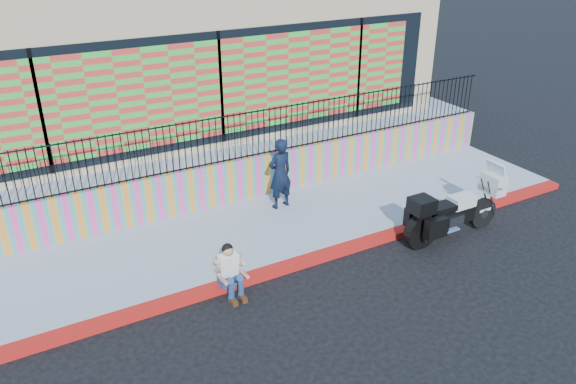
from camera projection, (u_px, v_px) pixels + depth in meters
ground at (303, 265)px, 11.95m from camera, size 90.00×90.00×0.00m
red_curb at (303, 262)px, 11.92m from camera, size 16.00×0.30×0.15m
sidewalk at (268, 228)px, 13.22m from camera, size 16.00×3.00×0.15m
mural_wall at (239, 179)px, 14.21m from camera, size 16.00×0.20×1.10m
metal_fence at (237, 137)px, 13.71m from camera, size 15.80×0.04×1.20m
elevated_platform at (174, 125)px, 18.25m from camera, size 16.00×10.00×1.25m
storefront_building at (168, 44)px, 16.94m from camera, size 14.00×8.06×4.00m
police_motorcycle at (452, 211)px, 12.71m from camera, size 2.63×0.87×1.64m
police_officer at (280, 174)px, 13.68m from camera, size 0.71×0.52×1.80m
seated_man at (232, 276)px, 10.79m from camera, size 0.54×0.71×1.06m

